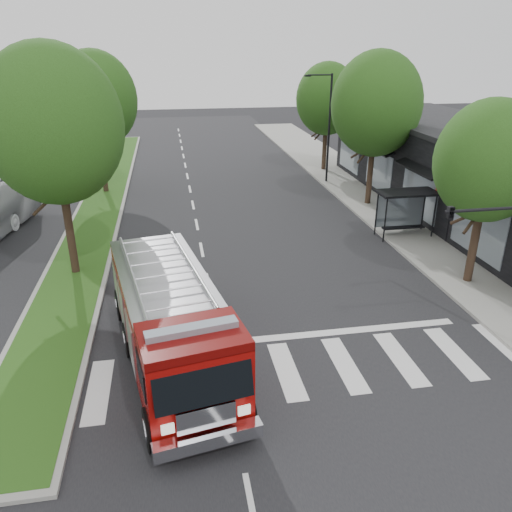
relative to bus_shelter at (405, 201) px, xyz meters
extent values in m
plane|color=black|center=(-11.20, -8.15, -2.04)|extent=(140.00, 140.00, 0.00)
cube|color=gray|center=(1.30, 1.85, -1.96)|extent=(5.00, 80.00, 0.15)
cube|color=gray|center=(-17.20, 9.85, -1.97)|extent=(3.00, 50.00, 0.14)
cube|color=#204F16|center=(-17.20, 9.85, -1.89)|extent=(2.60, 49.50, 0.02)
cube|color=black|center=(5.80, 1.85, 0.46)|extent=(8.00, 30.00, 5.00)
cylinder|color=black|center=(-1.40, -0.75, -0.79)|extent=(0.08, 0.08, 2.50)
cylinder|color=black|center=(1.40, -0.75, -0.79)|extent=(0.08, 0.08, 2.50)
cylinder|color=black|center=(-1.40, 0.45, -0.79)|extent=(0.08, 0.08, 2.50)
cylinder|color=black|center=(1.40, 0.45, -0.79)|extent=(0.08, 0.08, 2.50)
cube|color=black|center=(0.00, -0.15, 0.51)|extent=(3.20, 1.60, 0.12)
cube|color=#8C99A5|center=(0.00, 0.55, -0.74)|extent=(2.80, 0.04, 1.80)
cube|color=black|center=(0.00, -0.15, -1.49)|extent=(2.40, 0.40, 0.08)
cylinder|color=black|center=(0.30, -6.15, -0.17)|extent=(0.36, 0.36, 3.74)
ellipsoid|color=#1A360E|center=(0.30, -6.15, 3.49)|extent=(4.40, 4.40, 5.06)
cylinder|color=black|center=(0.30, 5.85, 0.16)|extent=(0.36, 0.36, 4.40)
ellipsoid|color=#1A360E|center=(0.30, 5.85, 4.46)|extent=(5.60, 5.60, 6.44)
cylinder|color=black|center=(0.30, 15.85, -0.06)|extent=(0.36, 0.36, 3.96)
ellipsoid|color=#1A360E|center=(0.30, 15.85, 3.81)|extent=(5.00, 5.00, 5.75)
cylinder|color=black|center=(-17.20, -2.15, 0.27)|extent=(0.36, 0.36, 4.62)
ellipsoid|color=#1A360E|center=(-17.20, -2.15, 4.79)|extent=(5.80, 5.80, 6.67)
cylinder|color=black|center=(-17.20, 11.85, 0.16)|extent=(0.36, 0.36, 4.40)
ellipsoid|color=#1A360E|center=(-17.20, 11.85, 4.46)|extent=(5.60, 5.60, 6.44)
cylinder|color=black|center=(-2.70, -11.65, 3.36)|extent=(4.00, 0.10, 0.10)
imported|color=black|center=(-4.50, -11.65, 2.96)|extent=(0.18, 0.22, 1.10)
cylinder|color=black|center=(-0.70, 11.85, 1.96)|extent=(0.16, 0.16, 8.00)
cylinder|color=black|center=(-1.60, 11.85, 5.86)|extent=(1.80, 0.10, 0.10)
cube|color=black|center=(-2.50, 11.85, 5.81)|extent=(0.45, 0.20, 0.12)
cube|color=#5C0605|center=(-12.88, -9.93, -1.49)|extent=(4.35, 9.57, 0.27)
cube|color=#8D0907|center=(-13.04, -9.07, -0.34)|extent=(3.96, 7.41, 2.20)
cube|color=#8D0907|center=(-12.27, -13.28, -0.34)|extent=(3.06, 2.44, 2.31)
cube|color=#B2B2B7|center=(-13.04, -9.07, 0.82)|extent=(3.96, 7.41, 0.13)
cylinder|color=#B2B2B7|center=(-14.01, -9.24, 1.04)|extent=(1.29, 6.50, 0.11)
cylinder|color=#B2B2B7|center=(-12.07, -8.89, 1.04)|extent=(1.29, 6.50, 0.11)
cube|color=silver|center=(-12.04, -14.52, -1.38)|extent=(2.88, 0.89, 0.38)
cube|color=#8C99A5|center=(-12.27, -13.28, 1.15)|extent=(2.45, 0.81, 0.20)
cylinder|color=black|center=(-13.45, -13.83, -1.44)|extent=(0.59, 1.26, 1.21)
cylinder|color=black|center=(-10.97, -13.38, -1.44)|extent=(0.59, 1.26, 1.21)
cylinder|color=black|center=(-14.28, -9.29, -1.44)|extent=(0.59, 1.26, 1.21)
cylinder|color=black|center=(-11.79, -8.84, -1.44)|extent=(0.59, 1.26, 1.21)
cylinder|color=black|center=(-14.75, -6.70, -1.44)|extent=(0.59, 1.26, 1.21)
cylinder|color=black|center=(-12.27, -6.25, -1.44)|extent=(0.59, 1.26, 1.21)
camera|label=1|loc=(-12.54, -24.41, 7.89)|focal=35.00mm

